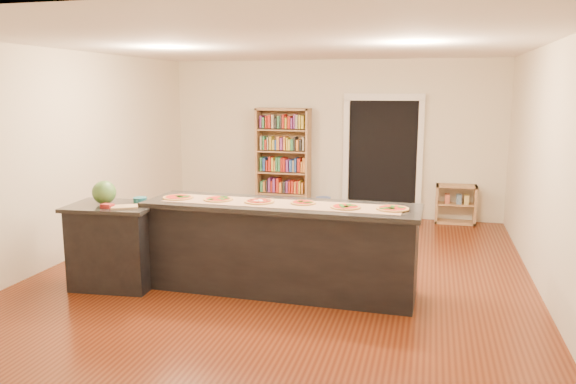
% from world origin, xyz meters
% --- Properties ---
extents(room, '(6.00, 7.00, 2.80)m').
position_xyz_m(room, '(0.00, 0.00, 1.40)').
color(room, beige).
rests_on(room, ground).
extents(doorway, '(1.40, 0.09, 2.21)m').
position_xyz_m(doorway, '(0.90, 3.46, 1.20)').
color(doorway, black).
rests_on(doorway, room).
extents(kitchen_island, '(3.10, 0.84, 1.02)m').
position_xyz_m(kitchen_island, '(0.13, -0.63, 0.52)').
color(kitchen_island, black).
rests_on(kitchen_island, ground).
extents(side_counter, '(0.99, 0.72, 0.98)m').
position_xyz_m(side_counter, '(-1.79, -0.95, 0.49)').
color(side_counter, black).
rests_on(side_counter, ground).
extents(bookshelf, '(0.97, 0.35, 1.95)m').
position_xyz_m(bookshelf, '(-0.88, 3.28, 0.97)').
color(bookshelf, '#AA7F52').
rests_on(bookshelf, ground).
extents(low_shelf, '(0.67, 0.29, 0.67)m').
position_xyz_m(low_shelf, '(2.18, 3.31, 0.34)').
color(low_shelf, '#AA7F52').
rests_on(low_shelf, ground).
extents(waste_bin, '(0.27, 0.27, 0.39)m').
position_xyz_m(waste_bin, '(-0.09, 3.08, 0.20)').
color(waste_bin, '#546EBC').
rests_on(waste_bin, ground).
extents(kraft_paper, '(2.70, 0.55, 0.00)m').
position_xyz_m(kraft_paper, '(0.13, -0.65, 1.02)').
color(kraft_paper, '#8C6748').
rests_on(kraft_paper, kitchen_island).
extents(watermelon, '(0.27, 0.27, 0.27)m').
position_xyz_m(watermelon, '(-1.89, -0.95, 1.11)').
color(watermelon, '#144214').
rests_on(watermelon, side_counter).
extents(cutting_board, '(0.34, 0.30, 0.02)m').
position_xyz_m(cutting_board, '(-1.56, -1.07, 0.99)').
color(cutting_board, tan).
rests_on(cutting_board, side_counter).
extents(package_red, '(0.14, 0.10, 0.05)m').
position_xyz_m(package_red, '(-1.74, -1.14, 1.00)').
color(package_red, maroon).
rests_on(package_red, side_counter).
extents(package_teal, '(0.16, 0.16, 0.06)m').
position_xyz_m(package_teal, '(-1.54, -0.77, 1.01)').
color(package_teal, '#195966').
rests_on(package_teal, side_counter).
extents(pizza_a, '(0.35, 0.35, 0.02)m').
position_xyz_m(pizza_a, '(-1.11, -0.64, 1.04)').
color(pizza_a, tan).
rests_on(pizza_a, kitchen_island).
extents(pizza_b, '(0.33, 0.33, 0.02)m').
position_xyz_m(pizza_b, '(-0.62, -0.63, 1.04)').
color(pizza_b, tan).
rests_on(pizza_b, kitchen_island).
extents(pizza_c, '(0.35, 0.35, 0.02)m').
position_xyz_m(pizza_c, '(-0.12, -0.64, 1.04)').
color(pizza_c, tan).
rests_on(pizza_c, kitchen_island).
extents(pizza_d, '(0.29, 0.29, 0.02)m').
position_xyz_m(pizza_d, '(0.38, -0.59, 1.04)').
color(pizza_d, tan).
rests_on(pizza_d, kitchen_island).
extents(pizza_e, '(0.34, 0.34, 0.02)m').
position_xyz_m(pizza_e, '(0.87, -0.70, 1.04)').
color(pizza_e, tan).
rests_on(pizza_e, kitchen_island).
extents(pizza_f, '(0.36, 0.36, 0.02)m').
position_xyz_m(pizza_f, '(1.37, -0.66, 1.04)').
color(pizza_f, tan).
rests_on(pizza_f, kitchen_island).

